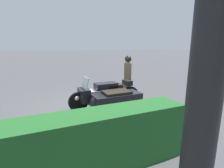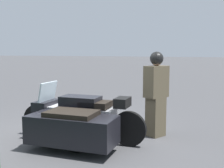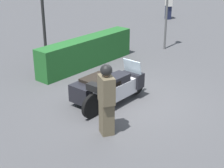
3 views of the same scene
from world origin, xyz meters
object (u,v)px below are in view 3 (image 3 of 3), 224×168
object	(u,v)px
police_motorcycle	(107,86)
officer_rider	(106,98)
pedestrian_bystander	(169,5)
hedge_bush_curbside	(87,52)

from	to	relation	value
police_motorcycle	officer_rider	size ratio (longest dim) A/B	1.50
pedestrian_bystander	officer_rider	bearing A→B (deg)	57.55
officer_rider	pedestrian_bystander	size ratio (longest dim) A/B	1.11
police_motorcycle	hedge_bush_curbside	size ratio (longest dim) A/B	0.62
officer_rider	hedge_bush_curbside	xyz separation A→B (m)	(3.19, 3.79, -0.40)
pedestrian_bystander	police_motorcycle	bearing A→B (deg)	55.35
hedge_bush_curbside	pedestrian_bystander	world-z (taller)	pedestrian_bystander
police_motorcycle	officer_rider	distance (m)	1.86
hedge_bush_curbside	officer_rider	bearing A→B (deg)	-130.09
police_motorcycle	pedestrian_bystander	world-z (taller)	pedestrian_bystander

